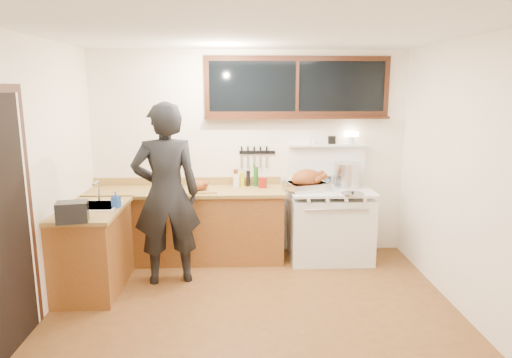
{
  "coord_description": "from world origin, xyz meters",
  "views": [
    {
      "loc": [
        -0.14,
        -4.06,
        2.14
      ],
      "look_at": [
        0.05,
        0.85,
        1.15
      ],
      "focal_mm": 32.0,
      "sensor_mm": 36.0,
      "label": 1
    }
  ],
  "objects_px": {
    "cutting_board": "(199,187)",
    "roast_turkey": "(307,182)",
    "man": "(166,194)",
    "vintage_stove": "(330,223)"
  },
  "relations": [
    {
      "from": "roast_turkey",
      "to": "cutting_board",
      "type": "bearing_deg",
      "value": -178.76
    },
    {
      "from": "roast_turkey",
      "to": "man",
      "type": "bearing_deg",
      "value": -160.63
    },
    {
      "from": "vintage_stove",
      "to": "roast_turkey",
      "type": "xyz_separation_m",
      "value": [
        -0.31,
        -0.05,
        0.54
      ]
    },
    {
      "from": "man",
      "to": "roast_turkey",
      "type": "height_order",
      "value": "man"
    },
    {
      "from": "cutting_board",
      "to": "roast_turkey",
      "type": "height_order",
      "value": "roast_turkey"
    },
    {
      "from": "cutting_board",
      "to": "roast_turkey",
      "type": "xyz_separation_m",
      "value": [
        1.32,
        0.03,
        0.05
      ]
    },
    {
      "from": "man",
      "to": "cutting_board",
      "type": "distance_m",
      "value": 0.62
    },
    {
      "from": "vintage_stove",
      "to": "man",
      "type": "distance_m",
      "value": 2.09
    },
    {
      "from": "vintage_stove",
      "to": "cutting_board",
      "type": "relative_size",
      "value": 3.49
    },
    {
      "from": "vintage_stove",
      "to": "man",
      "type": "height_order",
      "value": "man"
    }
  ]
}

